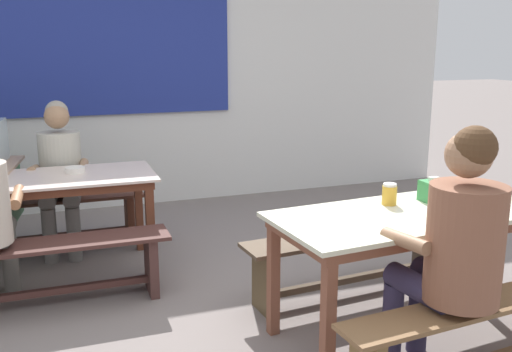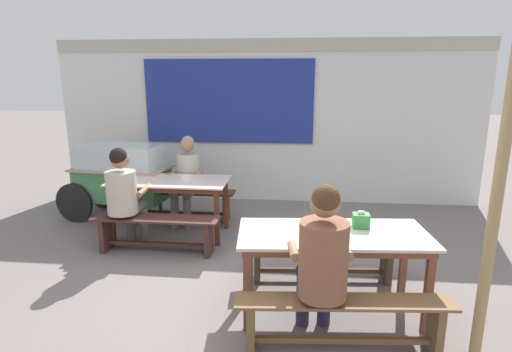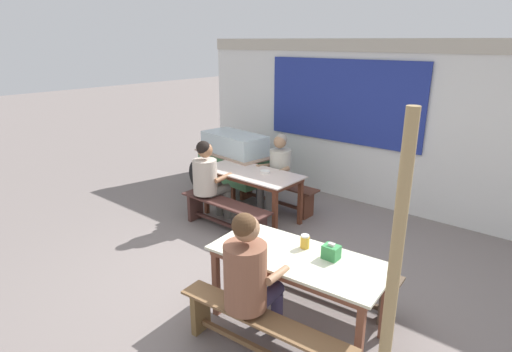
% 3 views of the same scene
% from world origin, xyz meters
% --- Properties ---
extents(ground_plane, '(40.00, 40.00, 0.00)m').
position_xyz_m(ground_plane, '(0.00, 0.00, 0.00)').
color(ground_plane, slate).
extents(backdrop_wall, '(6.90, 0.23, 2.62)m').
position_xyz_m(backdrop_wall, '(-0.03, 2.95, 1.38)').
color(backdrop_wall, silver).
rests_on(backdrop_wall, ground_plane).
extents(dining_table_far, '(1.52, 0.73, 0.75)m').
position_xyz_m(dining_table_far, '(-1.13, 1.20, 0.67)').
color(dining_table_far, beige).
rests_on(dining_table_far, ground_plane).
extents(dining_table_near, '(1.68, 0.85, 0.75)m').
position_xyz_m(dining_table_near, '(0.83, -0.45, 0.67)').
color(dining_table_near, beige).
rests_on(dining_table_near, ground_plane).
extents(bench_far_back, '(1.50, 0.32, 0.44)m').
position_xyz_m(bench_far_back, '(-1.12, 1.77, 0.29)').
color(bench_far_back, '#4F2D21').
rests_on(bench_far_back, ground_plane).
extents(bench_far_front, '(1.50, 0.32, 0.44)m').
position_xyz_m(bench_far_front, '(-1.13, 0.62, 0.29)').
color(bench_far_front, '#442722').
rests_on(bench_far_front, ground_plane).
extents(bench_near_back, '(1.58, 0.42, 0.44)m').
position_xyz_m(bench_near_back, '(0.78, 0.13, 0.29)').
color(bench_near_back, brown).
rests_on(bench_near_back, ground_plane).
extents(bench_near_front, '(1.64, 0.37, 0.44)m').
position_xyz_m(bench_near_front, '(0.88, -1.02, 0.29)').
color(bench_near_front, brown).
rests_on(bench_near_front, ground_plane).
extents(food_cart, '(1.78, 0.92, 1.09)m').
position_xyz_m(food_cart, '(-2.05, 1.80, 0.65)').
color(food_cart, '#46834F').
rests_on(food_cart, ground_plane).
extents(person_left_back_turned, '(0.47, 0.58, 1.26)m').
position_xyz_m(person_left_back_turned, '(-1.52, 0.68, 0.72)').
color(person_left_back_turned, '#65625A').
rests_on(person_left_back_turned, ground_plane).
extents(person_near_front, '(0.50, 0.61, 1.32)m').
position_xyz_m(person_near_front, '(0.70, -0.97, 0.75)').
color(person_near_front, '#322B4A').
rests_on(person_near_front, ground_plane).
extents(person_center_facing, '(0.47, 0.58, 1.24)m').
position_xyz_m(person_center_facing, '(-1.03, 1.70, 0.70)').
color(person_center_facing, '#64615D').
rests_on(person_center_facing, ground_plane).
extents(tissue_box, '(0.14, 0.12, 0.15)m').
position_xyz_m(tissue_box, '(1.08, -0.30, 0.81)').
color(tissue_box, '#368A48').
rests_on(tissue_box, dining_table_near).
extents(condiment_jar, '(0.09, 0.09, 0.13)m').
position_xyz_m(condiment_jar, '(0.79, -0.28, 0.81)').
color(condiment_jar, gold).
rests_on(condiment_jar, dining_table_near).
extents(soup_bowl, '(0.14, 0.14, 0.04)m').
position_xyz_m(soup_bowl, '(-0.93, 1.27, 0.77)').
color(soup_bowl, silver).
rests_on(soup_bowl, dining_table_far).
extents(wooden_support_post, '(0.08, 0.08, 2.26)m').
position_xyz_m(wooden_support_post, '(1.88, -0.94, 1.13)').
color(wooden_support_post, '#A38859').
rests_on(wooden_support_post, ground_plane).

